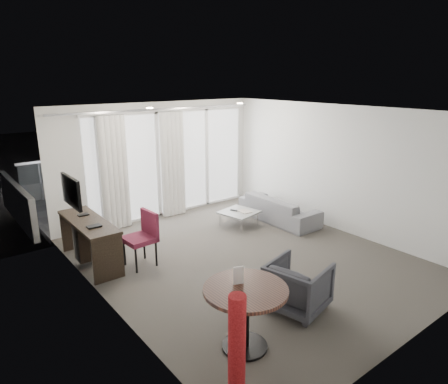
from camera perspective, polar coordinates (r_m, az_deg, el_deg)
floor at (r=7.24m, az=2.96°, el=-9.45°), size 5.00×6.00×0.00m
ceiling at (r=6.55m, az=3.29°, el=11.53°), size 5.00×6.00×0.00m
wall_left at (r=5.54m, az=-16.86°, el=-3.80°), size 0.00×6.00×2.60m
wall_right at (r=8.58m, az=15.86°, el=3.26°), size 0.00×6.00×2.60m
wall_front at (r=5.05m, az=26.19°, el=-6.82°), size 5.00×0.00×2.60m
window_panel at (r=9.34m, az=-7.57°, el=4.12°), size 4.00×0.02×2.38m
window_frame at (r=9.33m, az=-7.53°, el=4.11°), size 4.10×0.06×2.44m
curtain_left at (r=8.57m, az=-15.38°, el=2.59°), size 0.60×0.20×2.38m
curtain_right at (r=9.18m, az=-7.32°, el=3.91°), size 0.60×0.20×2.38m
curtain_track at (r=8.88m, az=-9.02°, el=11.60°), size 4.80×0.04×0.04m
downlight_a at (r=7.37m, az=-10.58°, el=11.72°), size 0.12×0.12×0.02m
downlight_b at (r=8.54m, az=2.29°, el=12.55°), size 0.12×0.12×0.02m
desk at (r=7.28m, az=-18.58°, el=-6.81°), size 0.52×1.67×0.78m
tv at (r=6.86m, az=-21.00°, el=0.06°), size 0.05×0.80×0.50m
desk_chair at (r=6.94m, az=-11.98°, el=-6.69°), size 0.55×0.52×0.95m
round_table at (r=4.92m, az=3.04°, el=-17.55°), size 1.22×1.22×0.79m
menu_card at (r=4.83m, az=2.06°, el=-13.71°), size 0.12×0.06×0.22m
red_lamp at (r=3.94m, az=1.83°, el=-22.73°), size 0.32×0.32×1.30m
tub_armchair at (r=5.74m, az=10.51°, el=-13.07°), size 0.93×0.91×0.70m
coffee_table at (r=8.69m, az=2.14°, el=-3.80°), size 0.84×0.84×0.32m
remote at (r=8.68m, az=1.42°, el=-2.44°), size 0.12×0.18×0.02m
magazine at (r=8.62m, az=2.99°, el=-2.57°), size 0.22×0.27×0.01m
sofa at (r=9.04m, az=7.85°, el=-2.33°), size 0.76×1.93×0.56m
terrace_slab at (r=10.95m, az=-11.37°, el=-1.08°), size 5.60×3.00×0.12m
rattan_chair_a at (r=10.63m, az=-5.95°, el=1.36°), size 0.65×0.65×0.85m
rattan_chair_b at (r=11.10m, az=-4.29°, el=2.15°), size 0.67×0.67×0.90m
rattan_table at (r=10.83m, az=-5.03°, el=0.56°), size 0.47×0.47×0.45m
balustrade at (r=12.09m, az=-14.63°, el=3.08°), size 5.50×0.06×1.05m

